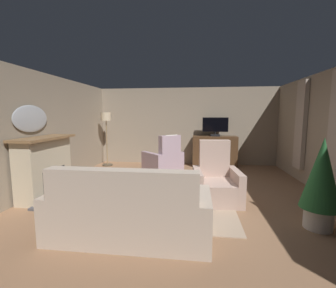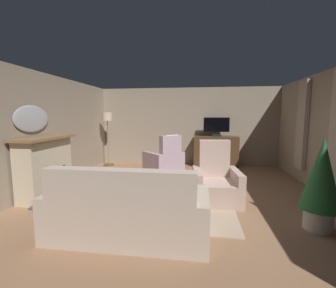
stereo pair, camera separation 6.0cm
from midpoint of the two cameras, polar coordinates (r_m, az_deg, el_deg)
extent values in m
cube|color=#936B4C|center=(4.70, 2.79, -13.63)|extent=(6.47, 7.43, 0.04)
cube|color=gray|center=(7.86, 5.11, 4.40)|extent=(6.47, 0.10, 2.55)
cube|color=gray|center=(5.54, -29.61, 2.38)|extent=(0.10, 7.43, 2.55)
cube|color=#B2A393|center=(6.52, 30.46, 4.03)|extent=(0.10, 0.44, 2.15)
cube|color=tan|center=(4.33, 1.40, -15.10)|extent=(2.21, 1.97, 0.01)
cube|color=#4C4C51|center=(5.24, -23.73, -11.58)|extent=(0.50, 1.45, 0.04)
cube|color=beige|center=(5.31, -27.74, -5.22)|extent=(0.40, 1.25, 1.17)
cube|color=black|center=(5.28, -26.14, -8.16)|extent=(0.10, 0.70, 0.52)
cube|color=olive|center=(5.20, -27.77, 1.34)|extent=(0.52, 1.41, 0.05)
ellipsoid|color=#B2B7BF|center=(5.34, -30.28, 5.41)|extent=(0.06, 0.97, 0.53)
cube|color=#352315|center=(7.69, 11.83, -5.17)|extent=(1.34, 0.42, 0.06)
cube|color=#4C331E|center=(7.60, 11.92, -1.77)|extent=(1.40, 0.48, 0.98)
sphere|color=tan|center=(7.33, 10.10, -1.66)|extent=(0.03, 0.03, 0.03)
sphere|color=tan|center=(7.37, 14.02, -1.72)|extent=(0.03, 0.03, 0.03)
cube|color=black|center=(7.49, 12.04, 2.11)|extent=(0.29, 0.20, 0.06)
cylinder|color=black|center=(7.49, 12.06, 2.64)|extent=(0.04, 0.04, 0.08)
cube|color=black|center=(7.47, 12.11, 4.69)|extent=(0.81, 0.05, 0.46)
cube|color=black|center=(7.44, 12.13, 4.68)|extent=(0.77, 0.01, 0.42)
cube|color=brown|center=(4.34, -5.47, -9.48)|extent=(1.10, 0.56, 0.03)
cylinder|color=brown|center=(4.53, 1.42, -11.52)|extent=(0.04, 0.04, 0.39)
cylinder|color=brown|center=(4.72, -10.90, -10.88)|extent=(0.04, 0.04, 0.39)
cylinder|color=brown|center=(4.13, 0.87, -13.41)|extent=(0.04, 0.04, 0.39)
cylinder|color=brown|center=(4.33, -12.63, -12.58)|extent=(0.04, 0.04, 0.39)
cube|color=black|center=(4.36, -2.39, -9.00)|extent=(0.13, 0.17, 0.02)
cube|color=#C6B29E|center=(3.36, -9.10, -18.38)|extent=(1.84, 0.89, 0.41)
cube|color=#C6B29E|center=(2.86, -11.36, -12.09)|extent=(1.84, 0.20, 0.60)
cube|color=#C6B29E|center=(3.71, -24.50, -14.56)|extent=(0.15, 0.89, 0.63)
cube|color=#C6B29E|center=(3.18, 9.13, -17.67)|extent=(0.15, 0.89, 0.63)
cube|color=tan|center=(3.05, -5.85, -14.35)|extent=(0.36, 0.13, 0.36)
cube|color=#AD93A3|center=(6.59, -0.89, -5.44)|extent=(1.04, 1.04, 0.43)
cube|color=#AD93A3|center=(6.22, 0.89, -1.00)|extent=(0.57, 0.57, 0.68)
cube|color=#AD93A3|center=(6.36, -3.67, -4.99)|extent=(0.69, 0.70, 0.63)
cube|color=#AD93A3|center=(6.79, 1.71, -4.21)|extent=(0.69, 0.70, 0.63)
cube|color=white|center=(6.14, 1.29, 1.16)|extent=(0.29, 0.29, 0.24)
cube|color=#BC9E8E|center=(4.60, 12.22, -11.31)|extent=(0.68, 0.94, 0.41)
cube|color=#BC9E8E|center=(4.79, 11.71, -3.44)|extent=(0.61, 0.23, 0.74)
cube|color=#BC9E8E|center=(4.64, 16.78, -9.98)|extent=(0.21, 0.90, 0.61)
cube|color=#BC9E8E|center=(4.52, 7.61, -10.19)|extent=(0.21, 0.90, 0.61)
cylinder|color=beige|center=(4.14, 33.43, -15.18)|extent=(0.38, 0.38, 0.31)
cone|color=#235B2D|center=(3.95, 34.10, -6.10)|extent=(0.54, 0.54, 1.03)
ellipsoid|color=#937A5B|center=(5.17, -13.21, -10.40)|extent=(0.44, 0.41, 0.21)
sphere|color=#937A5B|center=(5.10, -15.94, -10.36)|extent=(0.16, 0.16, 0.16)
cone|color=#937A5B|center=(5.04, -15.85, -9.70)|extent=(0.04, 0.04, 0.04)
cone|color=#937A5B|center=(5.12, -16.08, -9.45)|extent=(0.04, 0.04, 0.04)
cylinder|color=#937A5B|center=(5.23, -9.91, -10.58)|extent=(0.20, 0.16, 0.09)
cylinder|color=#4C4233|center=(7.90, -14.20, -4.98)|extent=(0.33, 0.33, 0.04)
cylinder|color=olive|center=(7.78, -14.36, 0.18)|extent=(0.03, 0.03, 1.47)
cylinder|color=beige|center=(7.73, -14.56, 6.59)|extent=(0.32, 0.32, 0.26)
camera|label=1|loc=(0.03, -89.64, 0.05)|focal=24.67mm
camera|label=2|loc=(0.03, 90.36, -0.05)|focal=24.67mm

